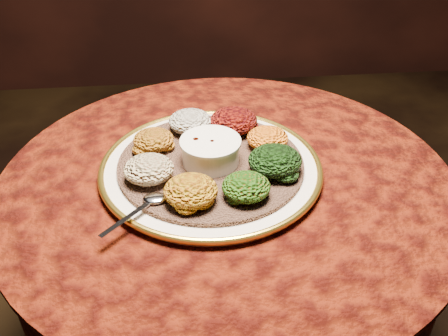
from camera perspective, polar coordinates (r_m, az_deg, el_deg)
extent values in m
cylinder|color=black|center=(1.32, 0.29, -14.76)|extent=(0.12, 0.12, 0.68)
cylinder|color=black|center=(1.07, 0.35, -2.34)|extent=(0.80, 0.80, 0.04)
cylinder|color=#491206|center=(1.17, 0.33, -7.98)|extent=(0.93, 0.93, 0.34)
cylinder|color=#491206|center=(1.06, 0.36, -1.18)|extent=(0.96, 0.96, 0.01)
cylinder|color=silver|center=(1.06, -1.51, -0.11)|extent=(0.47, 0.47, 0.02)
torus|color=gold|center=(1.05, -1.51, 0.20)|extent=(0.47, 0.47, 0.01)
cylinder|color=brown|center=(1.05, -1.52, 0.52)|extent=(0.50, 0.50, 0.01)
cylinder|color=silver|center=(1.03, -1.55, 1.94)|extent=(0.12, 0.12, 0.05)
cylinder|color=silver|center=(1.02, -1.57, 3.04)|extent=(0.13, 0.13, 0.01)
cylinder|color=#561604|center=(1.02, -1.56, 2.68)|extent=(0.10, 0.10, 0.01)
ellipsoid|color=silver|center=(0.95, -7.88, -3.44)|extent=(0.05, 0.03, 0.01)
cube|color=silver|center=(0.91, -10.97, -5.62)|extent=(0.10, 0.10, 0.00)
ellipsoid|color=beige|center=(1.14, -3.87, 5.32)|extent=(0.10, 0.09, 0.05)
ellipsoid|color=black|center=(1.14, 1.10, 5.42)|extent=(0.11, 0.10, 0.05)
ellipsoid|color=#BA7B0F|center=(1.08, 5.01, 3.40)|extent=(0.09, 0.09, 0.04)
ellipsoid|color=black|center=(1.01, 5.86, 0.85)|extent=(0.11, 0.10, 0.05)
ellipsoid|color=#8E2A09|center=(0.94, 2.54, -2.16)|extent=(0.09, 0.09, 0.04)
ellipsoid|color=#B2830F|center=(0.93, -3.83, -2.60)|extent=(0.10, 0.10, 0.05)
ellipsoid|color=maroon|center=(0.99, -8.59, -0.13)|extent=(0.10, 0.09, 0.05)
ellipsoid|color=#9D5412|center=(1.09, -8.06, 3.21)|extent=(0.09, 0.08, 0.04)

